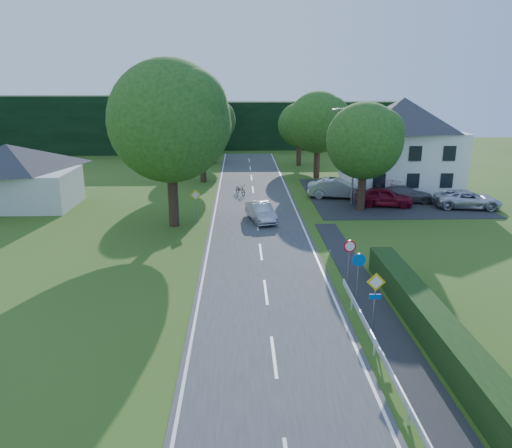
{
  "coord_description": "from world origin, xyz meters",
  "views": [
    {
      "loc": [
        -1.23,
        -10.76,
        10.15
      ],
      "look_at": [
        -0.26,
        18.98,
        1.52
      ],
      "focal_mm": 35.0,
      "sensor_mm": 36.0,
      "label": 1
    }
  ],
  "objects_px": {
    "streetlight": "(353,152)",
    "parked_car_silver_a": "(337,188)",
    "parked_car_silver_b": "(468,199)",
    "parasol": "(392,192)",
    "motorcycle": "(240,189)",
    "moving_car": "(261,212)",
    "parked_car_grey": "(405,194)",
    "parked_car_red": "(384,197)"
  },
  "relations": [
    {
      "from": "streetlight",
      "to": "parked_car_silver_a",
      "type": "height_order",
      "value": "streetlight"
    },
    {
      "from": "streetlight",
      "to": "motorcycle",
      "type": "relative_size",
      "value": 4.12
    },
    {
      "from": "moving_car",
      "to": "parked_car_grey",
      "type": "xyz_separation_m",
      "value": [
        12.63,
        5.61,
        -0.0
      ]
    },
    {
      "from": "parked_car_silver_b",
      "to": "parasol",
      "type": "distance_m",
      "value": 6.09
    },
    {
      "from": "streetlight",
      "to": "parked_car_silver_b",
      "type": "xyz_separation_m",
      "value": [
        9.31,
        -1.72,
        -3.7
      ]
    },
    {
      "from": "parked_car_red",
      "to": "parked_car_silver_b",
      "type": "bearing_deg",
      "value": -87.24
    },
    {
      "from": "parked_car_red",
      "to": "parked_car_silver_a",
      "type": "height_order",
      "value": "parked_car_silver_a"
    },
    {
      "from": "streetlight",
      "to": "parked_car_silver_b",
      "type": "distance_m",
      "value": 10.16
    },
    {
      "from": "parasol",
      "to": "motorcycle",
      "type": "bearing_deg",
      "value": 161.29
    },
    {
      "from": "parked_car_grey",
      "to": "parasol",
      "type": "height_order",
      "value": "parasol"
    },
    {
      "from": "parked_car_silver_b",
      "to": "parasol",
      "type": "bearing_deg",
      "value": 87.26
    },
    {
      "from": "streetlight",
      "to": "parked_car_silver_a",
      "type": "bearing_deg",
      "value": 106.45
    },
    {
      "from": "streetlight",
      "to": "parked_car_red",
      "type": "xyz_separation_m",
      "value": [
        2.65,
        -0.85,
        -3.63
      ]
    },
    {
      "from": "streetlight",
      "to": "parked_car_silver_b",
      "type": "height_order",
      "value": "streetlight"
    },
    {
      "from": "parked_car_red",
      "to": "parasol",
      "type": "bearing_deg",
      "value": -53.25
    },
    {
      "from": "motorcycle",
      "to": "parasol",
      "type": "distance_m",
      "value": 13.33
    },
    {
      "from": "motorcycle",
      "to": "parked_car_silver_a",
      "type": "relative_size",
      "value": 0.37
    },
    {
      "from": "motorcycle",
      "to": "parked_car_silver_a",
      "type": "xyz_separation_m",
      "value": [
        8.58,
        -1.46,
        0.34
      ]
    },
    {
      "from": "parked_car_silver_b",
      "to": "parasol",
      "type": "height_order",
      "value": "parasol"
    },
    {
      "from": "parked_car_red",
      "to": "parasol",
      "type": "distance_m",
      "value": 0.84
    },
    {
      "from": "streetlight",
      "to": "parked_car_silver_b",
      "type": "relative_size",
      "value": 1.53
    },
    {
      "from": "streetlight",
      "to": "motorcycle",
      "type": "distance_m",
      "value": 10.74
    },
    {
      "from": "parked_car_silver_a",
      "to": "parasol",
      "type": "xyz_separation_m",
      "value": [
        4.04,
        -2.81,
        0.24
      ]
    },
    {
      "from": "moving_car",
      "to": "parked_car_grey",
      "type": "distance_m",
      "value": 13.82
    },
    {
      "from": "streetlight",
      "to": "parked_car_grey",
      "type": "distance_m",
      "value": 6.16
    },
    {
      "from": "parked_car_silver_b",
      "to": "motorcycle",
      "type": "bearing_deg",
      "value": 82.34
    },
    {
      "from": "parked_car_silver_a",
      "to": "parasol",
      "type": "relative_size",
      "value": 2.13
    },
    {
      "from": "motorcycle",
      "to": "parked_car_silver_a",
      "type": "bearing_deg",
      "value": -34.4
    },
    {
      "from": "motorcycle",
      "to": "parked_car_silver_b",
      "type": "bearing_deg",
      "value": -41.2
    },
    {
      "from": "parked_car_red",
      "to": "parked_car_grey",
      "type": "relative_size",
      "value": 0.98
    },
    {
      "from": "moving_car",
      "to": "parasol",
      "type": "relative_size",
      "value": 1.72
    },
    {
      "from": "parked_car_silver_a",
      "to": "parasol",
      "type": "distance_m",
      "value": 4.93
    },
    {
      "from": "parked_car_grey",
      "to": "parasol",
      "type": "bearing_deg",
      "value": 130.64
    },
    {
      "from": "moving_car",
      "to": "parked_car_silver_b",
      "type": "distance_m",
      "value": 17.39
    },
    {
      "from": "parasol",
      "to": "parked_car_silver_a",
      "type": "bearing_deg",
      "value": 145.13
    },
    {
      "from": "streetlight",
      "to": "parasol",
      "type": "height_order",
      "value": "streetlight"
    },
    {
      "from": "moving_car",
      "to": "parked_car_red",
      "type": "relative_size",
      "value": 0.9
    },
    {
      "from": "parked_car_silver_a",
      "to": "parasol",
      "type": "bearing_deg",
      "value": -114.34
    },
    {
      "from": "parked_car_grey",
      "to": "parked_car_red",
      "type": "bearing_deg",
      "value": 128.17
    },
    {
      "from": "parked_car_silver_a",
      "to": "parked_car_grey",
      "type": "distance_m",
      "value": 5.82
    },
    {
      "from": "parked_car_silver_a",
      "to": "parasol",
      "type": "height_order",
      "value": "parasol"
    },
    {
      "from": "streetlight",
      "to": "moving_car",
      "type": "relative_size",
      "value": 1.92
    }
  ]
}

